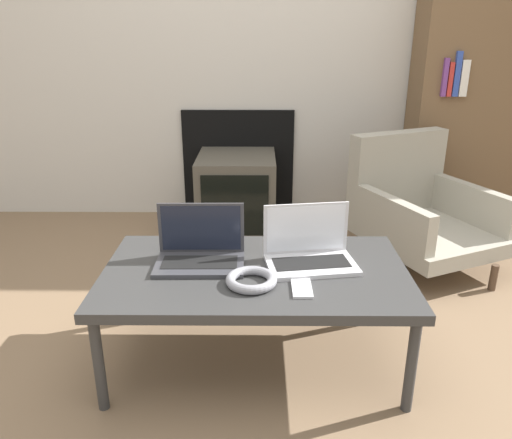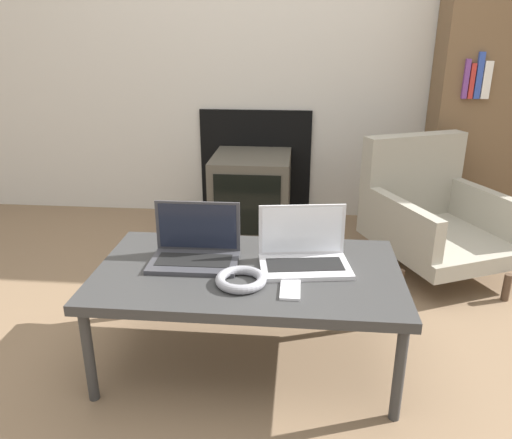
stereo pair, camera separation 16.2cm
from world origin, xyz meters
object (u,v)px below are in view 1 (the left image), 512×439
laptop_left (200,250)px  phone (302,288)px  laptop_right (309,251)px  headphones (251,280)px  armchair (416,206)px  tv (237,192)px

laptop_left → phone: size_ratio=2.48×
laptop_right → headphones: bearing=-149.3°
headphones → phone: 0.17m
armchair → laptop_right: bearing=-151.3°
laptop_right → armchair: bearing=44.4°
tv → armchair: (0.99, -0.43, 0.06)m
headphones → tv: bearing=94.4°
phone → armchair: bearing=57.0°
headphones → tv: size_ratio=0.33×
laptop_right → tv: bearing=95.2°
headphones → laptop_right: bearing=39.2°
headphones → phone: (0.17, -0.03, -0.01)m
laptop_right → headphones: size_ratio=1.99×
laptop_left → tv: laptop_left is taller
tv → armchair: size_ratio=0.61×
laptop_right → tv: size_ratio=0.66×
laptop_left → headphones: laptop_left is taller
phone → armchair: (0.70, 1.08, -0.09)m
laptop_left → armchair: (1.06, 0.88, -0.13)m
tv → armchair: bearing=-23.8°
laptop_right → headphones: laptop_right is taller
armchair → tv: bearing=131.9°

